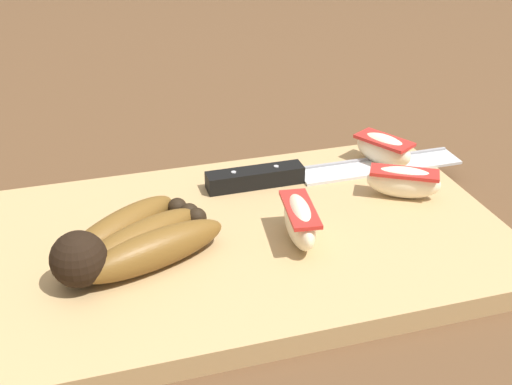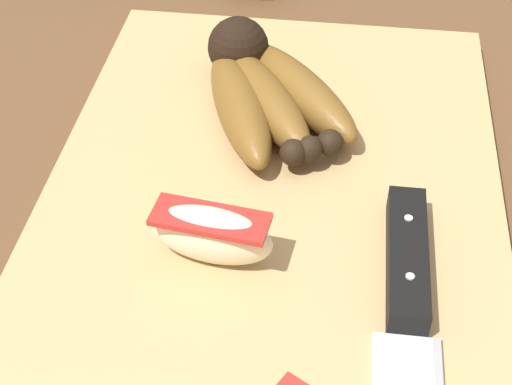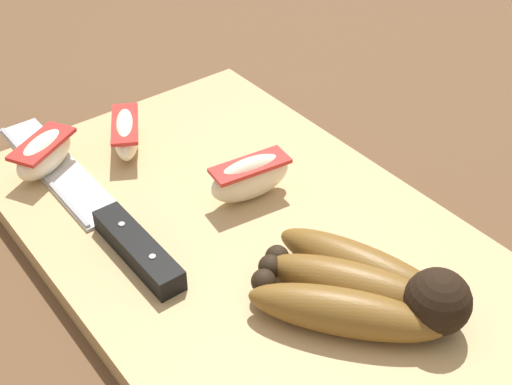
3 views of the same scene
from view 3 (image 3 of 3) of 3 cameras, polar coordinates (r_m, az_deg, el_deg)
ground_plane at (r=0.56m, az=1.00°, el=-4.52°), size 6.00×6.00×0.00m
cutting_board at (r=0.55m, az=-0.14°, el=-4.48°), size 0.47×0.29×0.02m
banana_bunch at (r=0.48m, az=9.00°, el=-7.99°), size 0.15×0.13×0.05m
chefs_knife at (r=0.56m, az=-12.22°, el=-2.13°), size 0.28×0.04×0.02m
apple_wedge_near at (r=0.63m, az=-17.11°, el=3.10°), size 0.06×0.07×0.03m
apple_wedge_middle at (r=0.57m, az=-0.47°, el=1.27°), size 0.03×0.07×0.04m
apple_wedge_far at (r=0.64m, az=-10.70°, el=4.85°), size 0.07×0.05×0.03m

